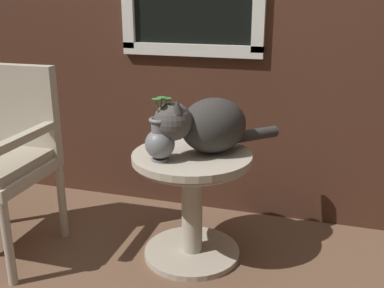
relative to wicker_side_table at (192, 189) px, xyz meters
The scene contains 4 objects.
ground_plane 0.49m from the wicker_side_table, 120.10° to the right, with size 6.00×6.00×0.00m, color brown.
wicker_side_table is the anchor object (origin of this frame).
cat 0.34m from the wicker_side_table, 28.10° to the left, with size 0.54×0.53×0.30m.
pewter_vase_with_ivy 0.34m from the wicker_side_table, 130.30° to the right, with size 0.14×0.14×0.30m.
Camera 1 is at (0.77, -1.75, 1.32)m, focal length 42.45 mm.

